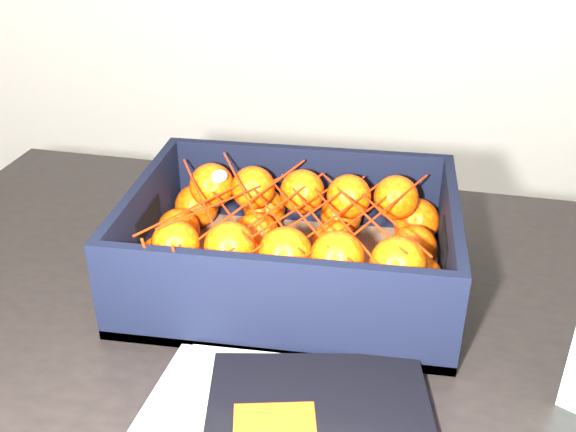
# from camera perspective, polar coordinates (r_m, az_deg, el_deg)

# --- Properties ---
(table) EXTENTS (1.25, 0.88, 0.75)m
(table) POSITION_cam_1_polar(r_m,az_deg,el_deg) (0.82, 2.51, -15.54)
(table) COLOR black
(table) RESTS_ON ground
(produce_crate) EXTENTS (0.38, 0.29, 0.12)m
(produce_crate) POSITION_cam_1_polar(r_m,az_deg,el_deg) (0.81, 0.33, -3.37)
(produce_crate) COLOR brown
(produce_crate) RESTS_ON table
(clementine_heap) EXTENTS (0.37, 0.27, 0.11)m
(clementine_heap) POSITION_cam_1_polar(r_m,az_deg,el_deg) (0.80, 0.54, -2.14)
(clementine_heap) COLOR #F04405
(clementine_heap) RESTS_ON produce_crate
(mesh_net) EXTENTS (0.32, 0.25, 0.09)m
(mesh_net) POSITION_cam_1_polar(r_m,az_deg,el_deg) (0.78, -0.22, 0.36)
(mesh_net) COLOR red
(mesh_net) RESTS_ON clementine_heap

